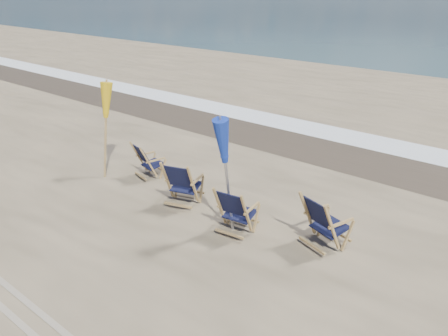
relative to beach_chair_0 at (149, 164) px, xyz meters
The scene contains 9 objects.
surf_foam 6.69m from the beach_chair_0, 70.77° to the left, with size 200.00×1.40×0.01m, color silver.
wet_sand_strip 5.30m from the beach_chair_0, 65.40° to the left, with size 200.00×2.60×0.00m, color #42362A.
tire_tracks 5.30m from the beach_chair_0, 65.42° to the right, with size 80.00×1.30×0.01m, color gray, non-canonical shape.
beach_chair_0 is the anchor object (origin of this frame).
beach_chair_1 1.84m from the beach_chair_0, 11.57° to the right, with size 0.71×0.80×1.11m, color black, non-canonical shape.
beach_chair_2 3.47m from the beach_chair_0, 10.58° to the right, with size 0.67×0.76×1.05m, color black, non-canonical shape.
beach_chair_3 4.91m from the beach_chair_0, ahead, with size 0.71×0.80×1.11m, color black, non-canonical shape.
umbrella_yellow 1.79m from the beach_chair_0, 162.19° to the right, with size 0.30×0.30×2.36m.
umbrella_blue 3.39m from the beach_chair_0, 13.11° to the right, with size 0.30×0.30×2.43m.
Camera 1 is at (5.38, -4.47, 4.58)m, focal length 35.00 mm.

